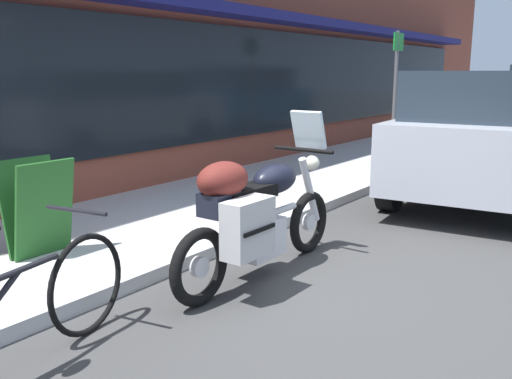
{
  "coord_description": "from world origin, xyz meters",
  "views": [
    {
      "loc": [
        -3.69,
        -2.08,
        1.73
      ],
      "look_at": [
        0.2,
        0.74,
        0.7
      ],
      "focal_mm": 38.64,
      "sensor_mm": 36.0,
      "label": 1
    }
  ],
  "objects_px": {
    "parked_bicycle": "(21,312)",
    "sandwich_board_sign": "(37,207)",
    "touring_motorcycle": "(255,212)",
    "parked_minivan": "(492,131)",
    "parking_sign_pole": "(396,83)"
  },
  "relations": [
    {
      "from": "parked_minivan",
      "to": "parking_sign_pole",
      "type": "height_order",
      "value": "parking_sign_pole"
    },
    {
      "from": "touring_motorcycle",
      "to": "sandwich_board_sign",
      "type": "distance_m",
      "value": 1.97
    },
    {
      "from": "parked_minivan",
      "to": "parking_sign_pole",
      "type": "xyz_separation_m",
      "value": [
        1.95,
        2.21,
        0.59
      ]
    },
    {
      "from": "sandwich_board_sign",
      "to": "parked_minivan",
      "type": "bearing_deg",
      "value": -25.26
    },
    {
      "from": "parked_bicycle",
      "to": "parking_sign_pole",
      "type": "distance_m",
      "value": 8.61
    },
    {
      "from": "touring_motorcycle",
      "to": "parked_bicycle",
      "type": "distance_m",
      "value": 2.0
    },
    {
      "from": "parked_minivan",
      "to": "parked_bicycle",
      "type": "bearing_deg",
      "value": 171.18
    },
    {
      "from": "touring_motorcycle",
      "to": "parked_minivan",
      "type": "xyz_separation_m",
      "value": [
        4.53,
        -0.77,
        0.33
      ]
    },
    {
      "from": "parked_bicycle",
      "to": "parked_minivan",
      "type": "bearing_deg",
      "value": -8.82
    },
    {
      "from": "parked_bicycle",
      "to": "sandwich_board_sign",
      "type": "relative_size",
      "value": 2.04
    },
    {
      "from": "touring_motorcycle",
      "to": "sandwich_board_sign",
      "type": "bearing_deg",
      "value": 115.73
    },
    {
      "from": "touring_motorcycle",
      "to": "parked_minivan",
      "type": "relative_size",
      "value": 0.44
    },
    {
      "from": "parked_minivan",
      "to": "sandwich_board_sign",
      "type": "relative_size",
      "value": 5.74
    },
    {
      "from": "parked_minivan",
      "to": "sandwich_board_sign",
      "type": "height_order",
      "value": "parked_minivan"
    },
    {
      "from": "parked_bicycle",
      "to": "parked_minivan",
      "type": "xyz_separation_m",
      "value": [
        6.5,
        -1.01,
        0.55
      ]
    }
  ]
}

